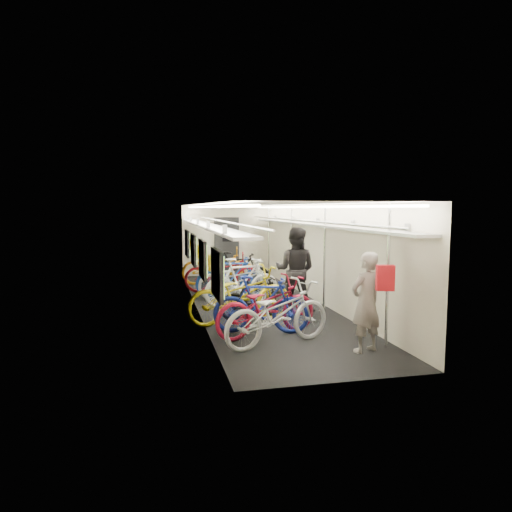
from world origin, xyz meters
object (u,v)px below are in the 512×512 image
backpack (385,278)px  bicycle_0 (278,313)px  bicycle_1 (261,305)px  passenger_near (366,302)px  passenger_mid (295,270)px

backpack → bicycle_0: bearing=156.5°
bicycle_1 → passenger_near: (1.39, -1.42, 0.27)m
bicycle_1 → passenger_near: bearing=-118.9°
passenger_near → passenger_mid: (-0.26, 2.94, 0.14)m
passenger_near → passenger_mid: size_ratio=0.86×
bicycle_1 → passenger_mid: bearing=-20.1°
backpack → passenger_near: bearing=112.8°
bicycle_0 → passenger_near: (1.28, -0.65, 0.27)m
bicycle_0 → passenger_mid: bearing=-44.1°
passenger_mid → backpack: passenger_mid is taller
bicycle_0 → bicycle_1: 0.78m
bicycle_1 → passenger_mid: passenger_mid is taller
passenger_mid → backpack: size_ratio=4.99×
bicycle_0 → backpack: (1.33, -1.16, 0.74)m
bicycle_0 → passenger_mid: passenger_mid is taller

